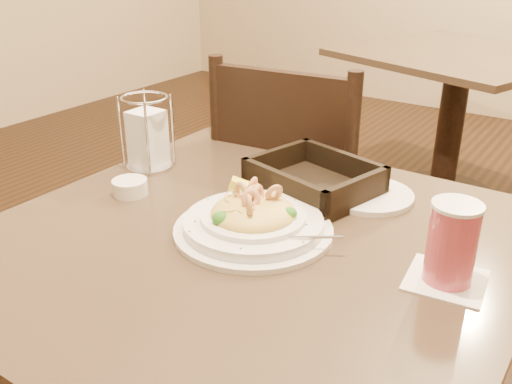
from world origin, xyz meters
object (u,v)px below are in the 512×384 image
Objects in this scene: napkin_caddy at (147,137)px; main_table at (250,340)px; background_table at (454,101)px; dining_chair_near at (299,209)px; bread_basket at (314,182)px; butter_ramekin at (130,187)px; pasta_bowl at (253,219)px; drink_glass at (452,244)px; side_plate at (368,195)px.

main_table is at bearing -20.89° from napkin_caddy.
background_table is 1.41m from dining_chair_near.
bread_basket is 3.85× the size of butter_ramekin.
background_table is 4.15× the size of bread_basket.
pasta_bowl is 0.34m from drink_glass.
butter_ramekin is (-0.30, -0.22, -0.01)m from bread_basket.
main_table is 0.34m from bread_basket.
dining_chair_near is at bearing 139.26° from side_plate.
background_table is 1.83m from napkin_caddy.
bread_basket is 0.38m from butter_ramekin.
pasta_bowl is 4.35× the size of butter_ramekin.
pasta_bowl is 0.27m from side_plate.
pasta_bowl reaches higher than bread_basket.
napkin_caddy is 0.16m from butter_ramekin.
butter_ramekin is at bearing -147.82° from side_plate.
dining_chair_near is 5.59× the size of napkin_caddy.
bread_basket is at bearing -83.63° from background_table.
pasta_bowl is 1.71× the size of side_plate.
side_plate is (0.30, -1.67, 0.23)m from background_table.
dining_chair_near reaches higher than background_table.
bread_basket is (-0.00, 0.23, 0.25)m from main_table.
drink_glass is at bearing 4.06° from butter_ramekin.
bread_basket is 0.39m from napkin_caddy.
butter_ramekin is (-0.63, -0.04, -0.05)m from drink_glass.
pasta_bowl is at bearing 1.15° from butter_ramekin.
napkin_caddy is at bearing -166.84° from bread_basket.
drink_glass reaches higher than main_table.
drink_glass is at bearing -43.52° from side_plate.
main_table is 0.44m from drink_glass.
butter_ramekin is at bearing -178.85° from pasta_bowl.
dining_chair_near is (-0.01, -1.41, 0.01)m from background_table.
napkin_caddy is 2.33× the size of butter_ramekin.
drink_glass is 0.73× the size of side_plate.
main_table is at bearing -170.07° from drink_glass.
bread_basket is at bearing 90.31° from main_table.
butter_ramekin is at bearing 73.26° from dining_chair_near.
pasta_bowl is 0.30m from butter_ramekin.
main_table is 6.86× the size of drink_glass.
napkin_caddy is (-0.38, 0.14, 0.30)m from main_table.
dining_chair_near is 0.52m from napkin_caddy.
napkin_caddy reaches higher than drink_glass.
background_table is at bearing 105.41° from drink_glass.
background_table is 6.30× the size of side_plate.
dining_chair_near is at bearing -90.48° from background_table.
napkin_caddy is (-0.37, 0.13, 0.05)m from pasta_bowl.
main_table is 2.90× the size of pasta_bowl.
side_plate is (0.10, 0.04, -0.02)m from bread_basket.
butter_ramekin is at bearing -144.11° from bread_basket.
napkin_caddy reaches higher than butter_ramekin.
main_table is 4.98× the size of side_plate.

